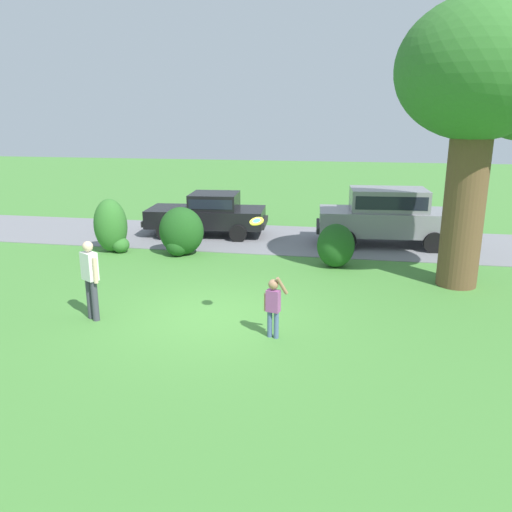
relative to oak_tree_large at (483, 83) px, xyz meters
name	(u,v)px	position (x,y,z in m)	size (l,w,h in m)	color
ground_plane	(215,316)	(-5.75, -3.32, -5.01)	(80.00, 80.00, 0.00)	#478438
driveway_strip	(268,238)	(-5.75, 4.09, -5.00)	(28.00, 4.40, 0.02)	slate
oak_tree_large	(483,83)	(0.00, 0.00, 0.00)	(4.17, 3.89, 6.97)	brown
shrub_near_tree	(111,227)	(-10.44, 1.42, -4.20)	(1.15, 0.99, 1.72)	#33702B
shrub_centre_left	(181,233)	(-8.12, 1.47, -4.30)	(1.42, 1.17, 1.52)	#1E511C
shrub_centre	(336,246)	(-3.29, 0.99, -4.37)	(1.08, 0.98, 1.28)	#1E511C
parked_sedan	(209,212)	(-8.00, 4.27, -4.16)	(4.53, 2.35, 1.56)	black
parked_suv	(387,214)	(-1.69, 3.95, -3.93)	(4.81, 2.34, 1.92)	gray
child_thrower	(273,303)	(-4.32, -4.19, -4.29)	(0.47, 0.22, 1.29)	#4C608C
frisbee	(257,221)	(-4.72, -3.83, -2.74)	(0.30, 0.27, 0.16)	yellow
adult_onlooker	(90,276)	(-8.28, -3.98, -4.02)	(0.47, 0.37, 1.74)	#3F3F4C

